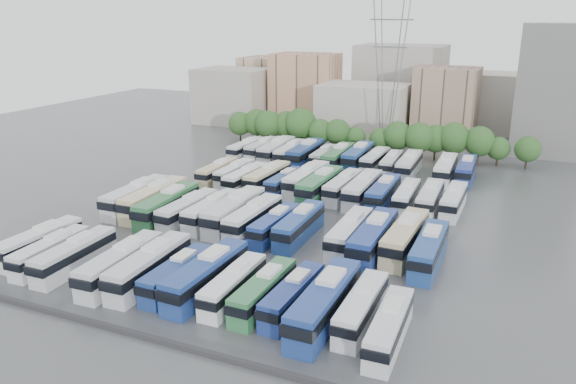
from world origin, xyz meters
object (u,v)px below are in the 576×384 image
at_px(apartment_tower, 554,90).
at_px(bus_r1_s6, 253,218).
at_px(bus_r1_s3, 188,210).
at_px(bus_r2_s3, 246,178).
at_px(bus_r1_s4, 212,210).
at_px(bus_r2_s9, 363,189).
at_px(bus_r3_s13, 466,170).
at_px(bus_r1_s7, 275,225).
at_px(bus_r0_s5, 149,266).
at_px(bus_r2_s13, 454,200).
at_px(bus_r1_s12, 405,237).
at_px(bus_r3_s7, 358,156).
at_px(bus_r2_s11, 406,196).
at_px(bus_r1_s10, 350,233).
at_px(bus_r0_s6, 177,274).
at_px(bus_r0_s8, 233,285).
at_px(bus_r0_s11, 325,302).
at_px(bus_r1_s5, 234,211).
at_px(bus_r0_s12, 361,307).
at_px(bus_r3_s5, 324,156).
at_px(bus_r3_s9, 391,163).
at_px(bus_r2_s10, 383,193).
at_px(bus_r0_s1, 51,251).
at_px(bus_r3_s8, 375,160).
at_px(bus_r1_s11, 373,237).
at_px(bus_r0_s2, 75,255).
at_px(bus_r3_s10, 409,165).
at_px(bus_r0_s10, 293,295).
at_px(bus_r2_s1, 218,172).
at_px(bus_r1_s0, 136,196).
at_px(bus_r2_s12, 430,198).
at_px(electricity_pylon, 389,59).
at_px(bus_r1_s8, 299,225).
at_px(bus_r0_s9, 264,291).
at_px(bus_r3_s4, 306,153).
at_px(bus_r2_s8, 343,186).
at_px(bus_r2_s2, 235,173).
at_px(bus_r1_s2, 167,205).
at_px(bus_r0_s7, 206,275).
at_px(bus_r3_s6, 338,157).
at_px(bus_r1_s1, 154,199).
at_px(bus_r3_s2, 277,150).
at_px(bus_r2_s4, 267,177).
at_px(bus_r0_s4, 121,264).
at_px(bus_r3_s0, 246,148).
at_px(bus_r2_s5, 285,182).
at_px(bus_r0_s0, 39,242).

bearing_deg(apartment_tower, bus_r1_s6, -119.24).
bearing_deg(bus_r1_s3, bus_r2_s3, 93.00).
xyz_separation_m(bus_r1_s4, bus_r2_s9, (16.37, 17.35, 0.16)).
bearing_deg(bus_r3_s13, bus_r1_s7, -119.14).
bearing_deg(bus_r0_s5, bus_r2_s13, 51.40).
xyz_separation_m(bus_r1_s6, bus_r1_s12, (20.05, 0.96, 0.13)).
bearing_deg(bus_r3_s7, bus_r2_s11, -56.29).
height_order(bus_r1_s10, bus_r2_s9, bus_r2_s9).
xyz_separation_m(bus_r0_s6, bus_r0_s8, (6.63, 0.16, -0.01)).
relative_size(bus_r0_s11, bus_r1_s5, 1.00).
bearing_deg(bus_r0_s12, bus_r3_s5, 113.42).
height_order(bus_r3_s9, bus_r3_s13, bus_r3_s13).
bearing_deg(bus_r2_s10, bus_r3_s13, 61.91).
xyz_separation_m(bus_r0_s1, bus_r3_s8, (23.15, 55.43, 0.09)).
bearing_deg(bus_r1_s11, bus_r3_s8, 104.99).
xyz_separation_m(bus_r2_s13, bus_r3_s8, (-16.73, 18.22, 0.01)).
distance_m(bus_r0_s2, bus_r3_s10, 59.87).
bearing_deg(bus_r0_s10, bus_r2_s1, 131.45).
distance_m(bus_r0_s12, bus_r1_s0, 43.44).
height_order(bus_r0_s6, bus_r1_s6, bus_r1_s6).
height_order(bus_r1_s4, bus_r1_s7, bus_r1_s4).
xyz_separation_m(bus_r2_s10, bus_r2_s12, (6.96, 0.18, -0.04)).
bearing_deg(bus_r3_s8, electricity_pylon, 100.48).
xyz_separation_m(bus_r0_s11, bus_r1_s8, (-10.05, 18.11, -0.22)).
relative_size(bus_r0_s2, bus_r0_s6, 1.07).
bearing_deg(bus_r0_s9, bus_r3_s4, 108.48).
distance_m(bus_r0_s11, bus_r1_s6, 24.58).
relative_size(bus_r2_s9, bus_r2_s12, 1.08).
xyz_separation_m(bus_r0_s1, bus_r1_s0, (-3.23, 19.61, 0.35)).
xyz_separation_m(bus_r1_s11, bus_r2_s11, (0.01, 18.50, -0.36)).
xyz_separation_m(bus_r0_s12, bus_r2_s8, (-13.38, 35.26, 0.15)).
xyz_separation_m(bus_r2_s2, bus_r3_s9, (23.15, 16.98, 0.03)).
xyz_separation_m(bus_r1_s2, bus_r2_s11, (29.86, 18.34, -0.32)).
distance_m(bus_r0_s2, bus_r3_s7, 58.09).
height_order(bus_r0_s7, bus_r1_s8, bus_r0_s7).
distance_m(bus_r0_s9, bus_r3_s6, 53.54).
height_order(bus_r0_s11, bus_r1_s4, bus_r0_s11).
distance_m(bus_r1_s1, bus_r3_s2, 34.89).
height_order(bus_r0_s11, bus_r3_s10, bus_r0_s11).
bearing_deg(bus_r2_s10, bus_r2_s4, 178.74).
distance_m(bus_r0_s12, bus_r3_s13, 53.08).
height_order(bus_r0_s4, bus_r3_s0, bus_r0_s4).
distance_m(bus_r1_s2, bus_r3_s4, 36.48).
height_order(bus_r2_s8, bus_r2_s10, bus_r2_s10).
xyz_separation_m(apartment_tower, bus_r0_s5, (-39.07, -81.72, -11.02)).
bearing_deg(bus_r2_s11, bus_r3_s4, 141.18).
xyz_separation_m(bus_r2_s5, bus_r2_s12, (23.17, 0.41, 0.16)).
distance_m(bus_r0_s0, bus_r0_s2, 6.79).
bearing_deg(bus_r2_s3, bus_r1_s6, -56.46).
xyz_separation_m(bus_r0_s11, bus_r1_s7, (-13.18, 17.34, -0.39)).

